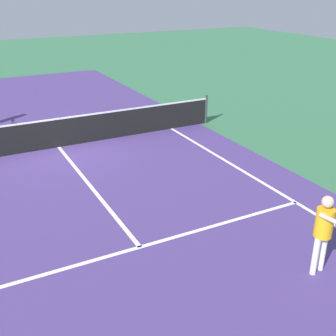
{
  "coord_description": "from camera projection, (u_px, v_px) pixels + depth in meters",
  "views": [
    {
      "loc": [
        -2.85,
        -13.08,
        4.88
      ],
      "look_at": [
        1.28,
        -5.17,
        1.0
      ],
      "focal_mm": 45.86,
      "sensor_mm": 36.0,
      "label": 1
    }
  ],
  "objects": [
    {
      "name": "line_center_service",
      "position": [
        90.0,
        185.0,
        11.19
      ],
      "size": [
        0.1,
        6.4,
        0.01
      ],
      "primitive_type": "cube",
      "color": "white",
      "rests_on": "ground_plane"
    },
    {
      "name": "line_service_near",
      "position": [
        140.0,
        247.0,
        8.59
      ],
      "size": [
        8.22,
        0.1,
        0.01
      ],
      "primitive_type": "cube",
      "color": "white",
      "rests_on": "ground_plane"
    },
    {
      "name": "court_surface_inbounds",
      "position": [
        59.0,
        147.0,
        13.79
      ],
      "size": [
        10.62,
        24.4,
        0.0
      ],
      "primitive_type": "cube",
      "color": "#4C387A",
      "rests_on": "ground_plane"
    },
    {
      "name": "line_sideline_right",
      "position": [
        283.0,
        195.0,
        10.7
      ],
      "size": [
        0.1,
        11.89,
        0.01
      ],
      "primitive_type": "cube",
      "color": "white",
      "rests_on": "ground_plane"
    },
    {
      "name": "player_near",
      "position": [
        325.0,
        227.0,
        7.47
      ],
      "size": [
        0.42,
        1.19,
        1.55
      ],
      "color": "white",
      "rests_on": "ground_plane"
    },
    {
      "name": "net",
      "position": [
        57.0,
        133.0,
        13.6
      ],
      "size": [
        11.23,
        0.09,
        1.07
      ],
      "color": "#33383D",
      "rests_on": "ground_plane"
    },
    {
      "name": "ground_plane",
      "position": [
        59.0,
        147.0,
        13.79
      ],
      "size": [
        60.0,
        60.0,
        0.0
      ],
      "primitive_type": "plane",
      "color": "#38724C"
    }
  ]
}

